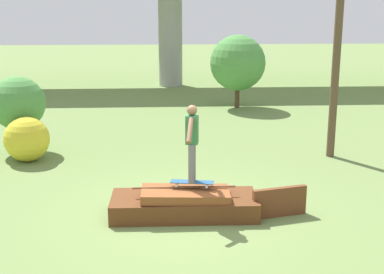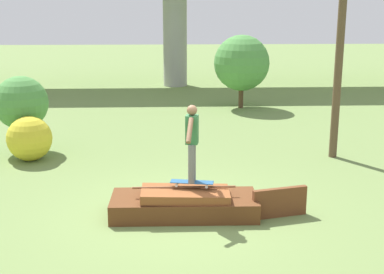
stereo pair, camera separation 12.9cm
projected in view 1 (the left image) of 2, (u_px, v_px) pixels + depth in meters
name	position (u px, v px, depth m)	size (l,w,h in m)	color
ground_plane	(184.00, 215.00, 10.06)	(80.00, 80.00, 0.00)	olive
scrap_pile	(184.00, 204.00, 9.99)	(2.74, 1.09, 0.57)	#5B3319
scrap_plank_loose	(279.00, 202.00, 9.93)	(1.06, 0.36, 0.56)	brown
skateboard	(192.00, 182.00, 9.90)	(0.82, 0.34, 0.09)	#23517F
skater	(192.00, 139.00, 9.70)	(0.27, 1.04, 1.44)	slate
tree_behind_left	(238.00, 63.00, 19.67)	(2.05, 2.05, 2.71)	#4C3823
tree_behind_right	(18.00, 103.00, 13.93)	(1.41, 1.41, 2.02)	brown
bush_yellow_flowering	(27.00, 139.00, 13.30)	(1.13, 1.13, 1.13)	gold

